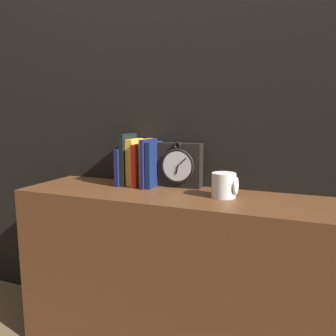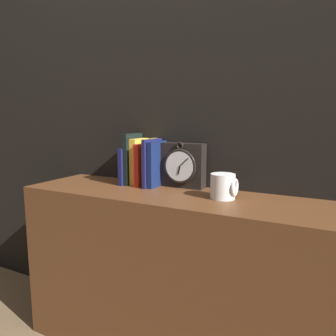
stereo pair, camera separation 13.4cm
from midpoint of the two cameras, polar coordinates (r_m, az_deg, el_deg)
wall_back at (r=1.54m, az=6.51°, el=18.70°), size 6.00×0.05×2.60m
bookshelf at (r=1.49m, az=2.72°, el=-18.14°), size 1.29×0.38×0.72m
clock at (r=1.47m, az=5.26°, el=0.45°), size 0.20×0.08×0.21m
book_slot0_navy at (r=1.56m, az=-4.41°, el=0.41°), size 0.02×0.15×0.17m
book_slot1_black at (r=1.55m, az=-3.66°, el=1.62°), size 0.02×0.14×0.24m
book_slot2_yellow at (r=1.54m, az=-2.56°, el=1.15°), size 0.03×0.12×0.21m
book_slot3_red at (r=1.52m, az=-1.66°, el=0.63°), size 0.03×0.15×0.19m
book_slot4_yellow at (r=1.51m, az=-0.52°, el=1.03°), size 0.02×0.12×0.22m
book_slot5_navy at (r=1.49m, az=-0.19°, el=0.91°), size 0.02×0.16×0.22m
book_slot6_navy at (r=1.48m, az=0.69°, el=0.67°), size 0.02×0.14×0.21m
mug at (r=1.30m, az=12.59°, el=-3.16°), size 0.10×0.10×0.10m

